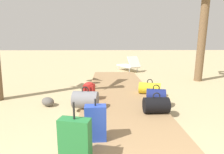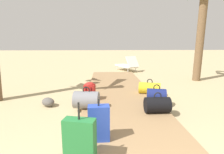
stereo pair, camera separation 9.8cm
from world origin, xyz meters
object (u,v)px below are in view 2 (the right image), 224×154
(duffel_bag_navy, at_px, (156,96))
(lounge_chair, at_px, (127,65))
(palm_tree_far_right, at_px, (204,2))
(duffel_bag_grey, at_px, (86,100))
(backpack_red, at_px, (90,91))
(suitcase_green, at_px, (80,141))
(duffel_bag_black, at_px, (157,105))
(suitcase_blue, at_px, (99,123))
(duffel_bag_yellow, at_px, (150,88))

(duffel_bag_navy, distance_m, lounge_chair, 5.46)
(duffel_bag_navy, distance_m, palm_tree_far_right, 4.69)
(duffel_bag_grey, xyz_separation_m, backpack_red, (0.03, 0.61, 0.05))
(suitcase_green, distance_m, palm_tree_far_right, 6.99)
(backpack_red, xyz_separation_m, duffel_bag_black, (1.49, -0.93, -0.08))
(duffel_bag_black, bearing_deg, lounge_chair, 88.52)
(duffel_bag_grey, relative_size, lounge_chair, 0.37)
(duffel_bag_black, height_order, duffel_bag_navy, duffel_bag_navy)
(suitcase_blue, relative_size, duffel_bag_navy, 1.26)
(duffel_bag_navy, height_order, palm_tree_far_right, palm_tree_far_right)
(duffel_bag_black, xyz_separation_m, duffel_bag_navy, (0.16, 0.61, 0.01))
(backpack_red, relative_size, duffel_bag_black, 0.88)
(suitcase_blue, distance_m, palm_tree_far_right, 6.51)
(suitcase_green, bearing_deg, backpack_red, 91.42)
(duffel_bag_navy, bearing_deg, suitcase_blue, -129.28)
(suitcase_green, height_order, palm_tree_far_right, palm_tree_far_right)
(duffel_bag_grey, distance_m, backpack_red, 0.61)
(duffel_bag_navy, bearing_deg, palm_tree_far_right, 48.74)
(suitcase_green, distance_m, duffel_bag_navy, 2.69)
(palm_tree_far_right, bearing_deg, backpack_red, -148.61)
(suitcase_blue, distance_m, backpack_red, 2.00)
(duffel_bag_yellow, distance_m, duffel_bag_navy, 0.82)
(duffel_bag_grey, xyz_separation_m, lounge_chair, (1.67, 5.75, 0.05))
(suitcase_blue, bearing_deg, lounge_chair, 79.17)
(duffel_bag_black, relative_size, duffel_bag_navy, 1.02)
(duffel_bag_navy, bearing_deg, backpack_red, 169.06)
(duffel_bag_black, distance_m, lounge_chair, 6.07)
(duffel_bag_grey, bearing_deg, duffel_bag_navy, 9.79)
(suitcase_blue, relative_size, lounge_chair, 0.41)
(duffel_bag_black, xyz_separation_m, suitcase_green, (-1.43, -1.56, 0.12))
(duffel_bag_yellow, bearing_deg, duffel_bag_grey, -147.03)
(duffel_bag_grey, distance_m, suitcase_green, 1.89)
(duffel_bag_black, distance_m, palm_tree_far_right, 5.17)
(backpack_red, xyz_separation_m, duffel_bag_navy, (1.65, -0.32, -0.07))
(backpack_red, distance_m, palm_tree_far_right, 5.55)
(duffel_bag_yellow, xyz_separation_m, duffel_bag_black, (-0.19, -1.43, 0.00))
(backpack_red, bearing_deg, duffel_bag_black, -31.87)
(suitcase_blue, xyz_separation_m, lounge_chair, (1.36, 7.13, -0.03))
(suitcase_green, xyz_separation_m, lounge_chair, (1.58, 7.63, -0.04))
(duffel_bag_grey, distance_m, duffel_bag_navy, 1.70)
(backpack_red, relative_size, duffel_bag_yellow, 0.70)
(suitcase_green, distance_m, lounge_chair, 7.80)
(lounge_chair, bearing_deg, duffel_bag_yellow, -89.56)
(duffel_bag_yellow, height_order, suitcase_green, suitcase_green)
(backpack_red, bearing_deg, suitcase_green, -88.58)
(duffel_bag_grey, height_order, suitcase_blue, suitcase_blue)
(suitcase_green, xyz_separation_m, palm_tree_far_right, (4.08, 5.02, 2.66))
(duffel_bag_black, bearing_deg, suitcase_green, -132.41)
(duffel_bag_grey, xyz_separation_m, suitcase_blue, (0.31, -1.38, 0.08))
(duffel_bag_grey, bearing_deg, palm_tree_far_right, 36.93)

